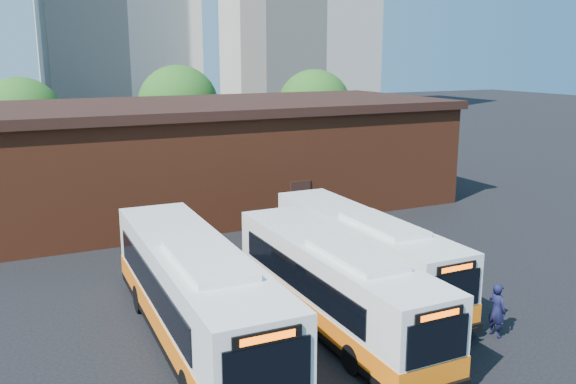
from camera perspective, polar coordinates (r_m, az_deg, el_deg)
name	(u,v)px	position (r m, az deg, el deg)	size (l,w,h in m)	color
ground	(411,336)	(21.19, 11.45, -13.08)	(220.00, 220.00, 0.00)	black
bus_west	(195,298)	(19.93, -8.70, -9.77)	(2.92, 12.67, 3.43)	white
bus_midwest	(333,288)	(21.00, 4.24, -8.91)	(2.44, 11.38, 3.09)	white
bus_mideast	(362,254)	(24.43, 6.97, -5.82)	(2.45, 11.36, 3.08)	white
transit_worker	(497,310)	(21.57, 18.96, -10.40)	(0.67, 0.44, 1.83)	#121434
depot_building	(212,153)	(37.42, -7.15, 3.60)	(28.60, 12.60, 6.40)	maroon
tree_west	(21,120)	(47.25, -23.71, 6.22)	(6.00, 6.00, 7.65)	#382314
tree_mid	(178,105)	(51.08, -10.22, 7.98)	(6.56, 6.56, 8.36)	#382314
tree_east	(314,106)	(52.46, 2.46, 8.02)	(6.24, 6.24, 7.96)	#382314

